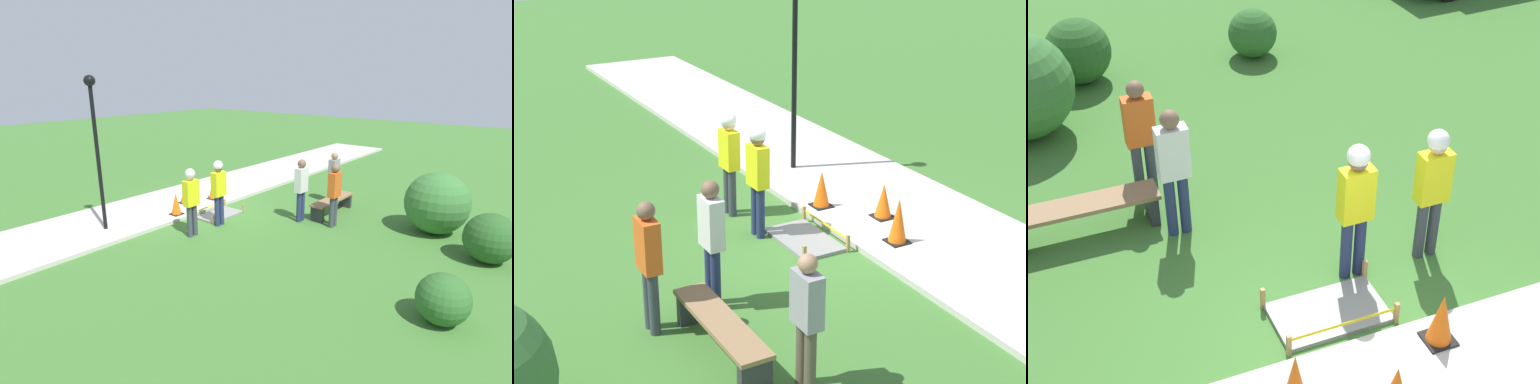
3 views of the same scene
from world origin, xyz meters
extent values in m
plane|color=#3D702D|center=(0.00, 0.00, 0.00)|extent=(60.00, 60.00, 0.00)
cube|color=gray|center=(-0.01, 0.55, 0.03)|extent=(1.33, 0.80, 0.06)
cube|color=tan|center=(-0.67, 0.15, 0.14)|extent=(0.05, 0.05, 0.29)
cube|color=tan|center=(0.66, 0.15, 0.14)|extent=(0.05, 0.05, 0.29)
cube|color=tan|center=(-0.67, 0.94, 0.14)|extent=(0.05, 0.05, 0.29)
cube|color=tan|center=(0.66, 0.94, 0.14)|extent=(0.05, 0.05, 0.29)
cube|color=yellow|center=(-0.01, 0.15, 0.22)|extent=(1.33, 0.00, 0.04)
cone|color=orange|center=(-0.92, -0.62, 0.48)|extent=(0.29, 0.29, 0.72)
cube|color=black|center=(0.91, -0.35, 0.11)|extent=(0.34, 0.34, 0.02)
cone|color=orange|center=(0.91, -0.35, 0.44)|extent=(0.29, 0.29, 0.63)
cube|color=#2D2D33|center=(-1.43, 3.12, 0.22)|extent=(0.12, 0.40, 0.43)
cube|color=olive|center=(-2.31, 3.12, 0.46)|extent=(1.96, 0.44, 0.06)
cylinder|color=#383D47|center=(1.49, 1.09, 0.42)|extent=(0.14, 0.14, 0.85)
cylinder|color=#383D47|center=(1.67, 1.09, 0.42)|extent=(0.14, 0.14, 0.85)
cube|color=yellow|center=(1.58, 1.09, 1.18)|extent=(0.40, 0.22, 0.67)
sphere|color=tan|center=(1.58, 1.09, 1.64)|extent=(0.23, 0.23, 0.23)
sphere|color=white|center=(1.58, 1.09, 1.70)|extent=(0.26, 0.26, 0.26)
cylinder|color=navy|center=(0.46, 1.09, 0.43)|extent=(0.14, 0.14, 0.87)
cylinder|color=navy|center=(0.64, 1.09, 0.43)|extent=(0.14, 0.14, 0.87)
cube|color=yellow|center=(0.55, 1.09, 1.21)|extent=(0.40, 0.22, 0.69)
sphere|color=brown|center=(0.55, 1.09, 1.67)|extent=(0.23, 0.23, 0.23)
sphere|color=white|center=(0.55, 1.09, 1.73)|extent=(0.27, 0.27, 0.27)
cylinder|color=#383D47|center=(-1.46, 3.65, 0.44)|extent=(0.14, 0.14, 0.87)
cylinder|color=#383D47|center=(-1.28, 3.65, 0.44)|extent=(0.14, 0.14, 0.87)
cube|color=#E55B1E|center=(-1.37, 3.65, 1.22)|extent=(0.40, 0.22, 0.69)
sphere|color=brown|center=(-1.37, 3.65, 1.68)|extent=(0.24, 0.24, 0.24)
cylinder|color=navy|center=(-1.27, 2.70, 0.44)|extent=(0.14, 0.14, 0.89)
cylinder|color=navy|center=(-1.09, 2.70, 0.44)|extent=(0.14, 0.14, 0.89)
cube|color=silver|center=(-1.18, 2.70, 1.24)|extent=(0.40, 0.22, 0.70)
sphere|color=brown|center=(-1.18, 2.70, 1.71)|extent=(0.24, 0.24, 0.24)
sphere|color=#2D6028|center=(1.56, 7.32, 0.45)|extent=(0.90, 0.90, 0.90)
sphere|color=#285623|center=(-1.60, 7.49, 0.57)|extent=(1.15, 1.15, 1.15)
camera|label=1|loc=(8.20, 8.62, 4.08)|focal=28.00mm
camera|label=2|loc=(-9.79, 6.55, 5.41)|focal=55.00mm
camera|label=3|loc=(-2.96, -5.35, 6.46)|focal=55.00mm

